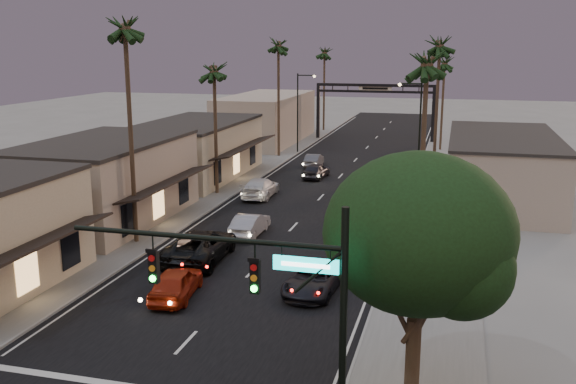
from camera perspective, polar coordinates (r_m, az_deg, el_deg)
The scene contains 30 objects.
ground at distance 55.03m, azimuth 3.58°, elevation 0.22°, with size 200.00×200.00×0.00m, color slate.
road at distance 59.83m, azimuth 4.53°, elevation 1.24°, with size 14.00×120.00×0.02m, color black.
sidewalk_left at distance 68.72m, azimuth -2.23°, elevation 2.84°, with size 5.00×92.00×0.12m, color slate.
sidewalk_right at distance 65.78m, azimuth 13.81°, elevation 2.02°, with size 5.00×92.00×0.12m, color slate.
storefront_mid at distance 46.15m, azimuth -15.99°, elevation 0.75°, with size 8.00×14.00×5.50m, color gray.
storefront_far at distance 60.23m, azimuth -8.24°, elevation 3.64°, with size 8.00×16.00×5.00m, color tan.
storefront_dist at distance 81.62m, azimuth -1.92°, elevation 6.53°, with size 8.00×20.00×6.00m, color gray.
building_right at distance 53.65m, azimuth 18.45°, elevation 1.97°, with size 8.00×18.00×5.00m, color gray.
traffic_signal at distance 18.68m, azimuth -0.89°, elevation -9.07°, with size 8.51×0.22×7.80m.
corner_tree at distance 21.04m, azimuth 11.71°, elevation -4.20°, with size 6.20×6.20×8.80m.
arch at distance 83.58m, azimuth 7.73°, elevation 8.31°, with size 15.20×0.40×7.27m.
streetlight_right at distance 58.17m, azimuth 11.38°, elevation 6.01°, with size 2.13×0.30×9.00m.
streetlight_left at distance 73.07m, azimuth 1.08°, elevation 7.62°, with size 2.13×0.30×9.00m.
palm_lb at distance 39.56m, azimuth -14.34°, elevation 14.43°, with size 3.20×3.20×15.20m.
palm_lc at distance 52.27m, azimuth -6.60°, elevation 11.08°, with size 3.20×3.20×12.20m.
palm_ld at distance 70.29m, azimuth -0.86°, elevation 13.20°, with size 3.20×3.20×14.20m.
palm_ra at distance 36.72m, azimuth 12.29°, elevation 11.65°, with size 3.20×3.20×13.20m.
palm_rb at distance 56.70m, azimuth 13.37°, elevation 12.93°, with size 3.20×3.20×14.20m.
palm_rc at distance 76.71m, azimuth 13.77°, elevation 11.36°, with size 3.20×3.20×12.20m.
palm_far at distance 92.58m, azimuth 3.27°, elevation 12.51°, with size 3.20×3.20×13.20m.
oncoming_red at distance 32.06m, azimuth -9.92°, elevation -7.95°, with size 1.80×4.46×1.52m, color maroon.
oncoming_pickup at distance 37.16m, azimuth -7.82°, elevation -4.74°, with size 2.92×6.32×1.76m, color black.
oncoming_silver at distance 41.73m, azimuth -3.40°, elevation -2.89°, with size 1.53×4.38×1.44m, color #96959A.
oncoming_white at distance 52.15m, azimuth -2.49°, elevation 0.40°, with size 2.19×5.38×1.56m, color silver.
oncoming_dgrey at distance 59.55m, azimuth 2.51°, elevation 1.92°, with size 1.70×4.24×1.44m, color black.
oncoming_grey_far at distance 65.14m, azimuth 2.31°, elevation 2.82°, with size 1.41×4.06×1.34m, color #515256.
curbside_near at distance 32.37m, azimuth 2.38°, elevation -7.67°, with size 2.32×5.02×1.40m, color black.
curbside_black at distance 37.12m, azimuth 7.67°, elevation -4.94°, with size 2.15×5.28×1.53m, color black.
curbside_grey at distance 46.27m, azimuth 6.32°, elevation -1.44°, with size 1.56×3.88×1.32m, color #4E4D52.
curbside_far at distance 60.28m, azimuth 9.57°, elevation 1.89°, with size 1.55×4.45×1.47m, color black.
Camera 1 is at (10.40, -12.67, 12.08)m, focal length 40.00 mm.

